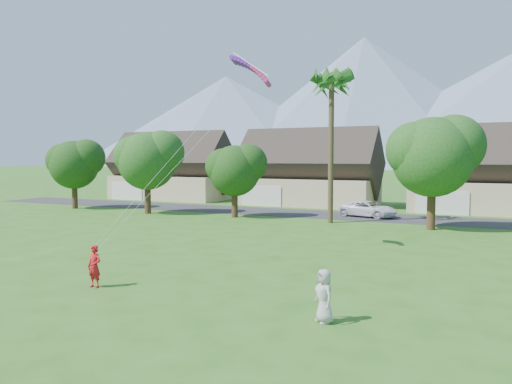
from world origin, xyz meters
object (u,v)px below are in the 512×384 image
Objects in this scene: watcher at (324,296)px; parked_car at (368,209)px; parafoil_kite at (253,68)px; kite_flyer at (94,266)px.

watcher reaches higher than parked_car.
parafoil_kite reaches higher than watcher.
kite_flyer is at bearing -137.24° from watcher.
kite_flyer is 10.05m from watcher.
parked_car is 1.94× the size of parafoil_kite.
kite_flyer is 0.66× the size of parafoil_kite.
parked_car is at bearing 82.14° from kite_flyer.
parafoil_kite is (2.56, 9.89, 9.56)m from kite_flyer.
parked_car is (-5.40, 29.82, -0.16)m from watcher.
watcher is at bearing -155.53° from parked_car.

